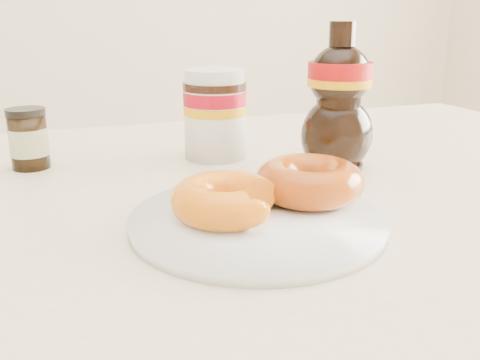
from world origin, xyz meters
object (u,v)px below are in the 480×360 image
object	(u,v)px
dark_jar	(29,139)
donut_bitten	(225,199)
donut_whole	(309,181)
nutella_jar	(215,111)
syrup_bottle	(339,98)
plate	(257,220)
dining_table	(227,254)

from	to	relation	value
dark_jar	donut_bitten	bearing A→B (deg)	-59.13
donut_whole	nutella_jar	size ratio (longest dim) A/B	0.89
syrup_bottle	plate	bearing A→B (deg)	-138.79
plate	dark_jar	world-z (taller)	dark_jar
plate	syrup_bottle	world-z (taller)	syrup_bottle
donut_bitten	nutella_jar	bearing A→B (deg)	73.30
donut_whole	dark_jar	bearing A→B (deg)	135.18
donut_bitten	donut_whole	world-z (taller)	donut_whole
dining_table	nutella_jar	size ratio (longest dim) A/B	10.75
nutella_jar	syrup_bottle	bearing A→B (deg)	-40.08
plate	donut_whole	size ratio (longest dim) A/B	2.22
dining_table	donut_whole	distance (m)	0.16
plate	dining_table	bearing A→B (deg)	86.74
dark_jar	donut_whole	bearing A→B (deg)	-44.82
donut_bitten	dark_jar	xyz separation A→B (m)	(-0.18, 0.31, 0.01)
nutella_jar	syrup_bottle	distance (m)	0.18
syrup_bottle	dark_jar	distance (m)	0.43
nutella_jar	donut_whole	bearing A→B (deg)	-83.98
plate	donut_whole	bearing A→B (deg)	19.92
donut_whole	nutella_jar	distance (m)	0.25
donut_bitten	donut_whole	distance (m)	0.11
donut_bitten	syrup_bottle	world-z (taller)	syrup_bottle
dining_table	dark_jar	size ratio (longest dim) A/B	16.70
dining_table	donut_bitten	distance (m)	0.16
donut_bitten	dark_jar	world-z (taller)	dark_jar
donut_bitten	nutella_jar	distance (m)	0.28
dining_table	syrup_bottle	bearing A→B (deg)	14.20
donut_bitten	nutella_jar	world-z (taller)	nutella_jar
donut_whole	dark_jar	xyz separation A→B (m)	(-0.29, 0.28, 0.01)
donut_bitten	nutella_jar	size ratio (longest dim) A/B	0.83
syrup_bottle	nutella_jar	bearing A→B (deg)	139.92
donut_bitten	dark_jar	distance (m)	0.36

